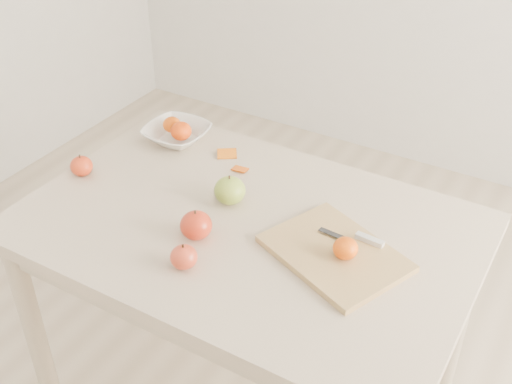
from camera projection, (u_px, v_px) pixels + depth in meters
The scene contains 13 objects.
table at pixel (247, 251), 1.76m from camera, with size 1.20×0.80×0.75m.
cutting_board at pixel (335, 253), 1.59m from camera, with size 0.33×0.24×0.02m, color tan.
board_tangerine at pixel (345, 248), 1.55m from camera, with size 0.06×0.06×0.05m, color #E86008.
fruit_bowl at pixel (177, 134), 2.05m from camera, with size 0.20×0.20×0.05m, color white.
bowl_tangerine_near at pixel (172, 125), 2.06m from camera, with size 0.06×0.06×0.05m, color #E15A07.
bowl_tangerine_far at pixel (181, 131), 2.01m from camera, with size 0.07×0.07×0.06m, color #E63D08.
orange_peel_a at pixel (227, 155), 1.99m from camera, with size 0.06×0.04×0.00m, color #CC600E.
orange_peel_b at pixel (240, 170), 1.92m from camera, with size 0.04×0.04×0.00m, color #E05B0F.
paring_knife at pixel (364, 239), 1.61m from camera, with size 0.17×0.05×0.01m.
apple_green at pixel (230, 190), 1.76m from camera, with size 0.09×0.09×0.08m, color olive.
apple_red_c at pixel (196, 225), 1.64m from camera, with size 0.08×0.08×0.08m, color maroon.
apple_red_d at pixel (81, 166), 1.88m from camera, with size 0.07×0.07×0.06m, color #A50B0C.
apple_red_e at pixel (184, 257), 1.55m from camera, with size 0.07×0.07×0.06m, color maroon.
Camera 1 is at (0.71, -1.16, 1.79)m, focal length 45.00 mm.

